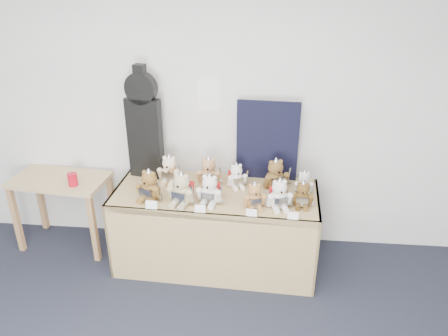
# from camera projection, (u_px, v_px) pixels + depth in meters

# --- Properties ---
(room_shell) EXTENTS (6.00, 6.00, 6.00)m
(room_shell) POSITION_uv_depth(u_px,v_px,m) (209.00, 95.00, 3.90)
(room_shell) COLOR silver
(room_shell) RESTS_ON floor
(display_table) EXTENTS (1.83, 0.83, 0.75)m
(display_table) POSITION_uv_depth(u_px,v_px,m) (214.00, 212.00, 3.83)
(display_table) COLOR #9C7D4F
(display_table) RESTS_ON floor
(side_table) EXTENTS (0.93, 0.58, 0.73)m
(side_table) POSITION_uv_depth(u_px,v_px,m) (61.00, 190.00, 4.16)
(side_table) COLOR tan
(side_table) RESTS_ON floor
(guitar_case) EXTENTS (0.33, 0.15, 1.05)m
(guitar_case) POSITION_uv_depth(u_px,v_px,m) (144.00, 124.00, 3.90)
(guitar_case) COLOR black
(guitar_case) RESTS_ON display_table
(navy_board) EXTENTS (0.56, 0.06, 0.74)m
(navy_board) POSITION_uv_depth(u_px,v_px,m) (267.00, 141.00, 3.92)
(navy_board) COLOR black
(navy_board) RESTS_ON display_table
(red_cup) EXTENTS (0.09, 0.09, 0.12)m
(red_cup) POSITION_uv_depth(u_px,v_px,m) (73.00, 180.00, 3.95)
(red_cup) COLOR #B90C1E
(red_cup) RESTS_ON side_table
(teddy_front_far_left) EXTENTS (0.25, 0.23, 0.30)m
(teddy_front_far_left) POSITION_uv_depth(u_px,v_px,m) (149.00, 187.00, 3.66)
(teddy_front_far_left) COLOR brown
(teddy_front_far_left) RESTS_ON display_table
(teddy_front_left) EXTENTS (0.26, 0.24, 0.32)m
(teddy_front_left) POSITION_uv_depth(u_px,v_px,m) (182.00, 190.00, 3.60)
(teddy_front_left) COLOR tan
(teddy_front_left) RESTS_ON display_table
(teddy_front_centre) EXTENTS (0.24, 0.22, 0.30)m
(teddy_front_centre) POSITION_uv_depth(u_px,v_px,m) (210.00, 191.00, 3.61)
(teddy_front_centre) COLOR silver
(teddy_front_centre) RESTS_ON display_table
(teddy_front_right) EXTENTS (0.21, 0.18, 0.25)m
(teddy_front_right) POSITION_uv_depth(u_px,v_px,m) (255.00, 197.00, 3.55)
(teddy_front_right) COLOR #A7733F
(teddy_front_right) RESTS_ON display_table
(teddy_front_far_right) EXTENTS (0.24, 0.21, 0.29)m
(teddy_front_far_right) POSITION_uv_depth(u_px,v_px,m) (279.00, 195.00, 3.54)
(teddy_front_far_right) COLOR silver
(teddy_front_far_right) RESTS_ON display_table
(teddy_front_end) EXTENTS (0.20, 0.17, 0.25)m
(teddy_front_end) POSITION_uv_depth(u_px,v_px,m) (303.00, 195.00, 3.57)
(teddy_front_end) COLOR brown
(teddy_front_end) RESTS_ON display_table
(teddy_back_left) EXTENTS (0.24, 0.20, 0.29)m
(teddy_back_left) POSITION_uv_depth(u_px,v_px,m) (169.00, 170.00, 3.96)
(teddy_back_left) COLOR beige
(teddy_back_left) RESTS_ON display_table
(teddy_back_centre_left) EXTENTS (0.24, 0.19, 0.29)m
(teddy_back_centre_left) POSITION_uv_depth(u_px,v_px,m) (209.00, 172.00, 3.91)
(teddy_back_centre_left) COLOR tan
(teddy_back_centre_left) RESTS_ON display_table
(teddy_back_centre_right) EXTENTS (0.21, 0.19, 0.25)m
(teddy_back_centre_right) POSITION_uv_depth(u_px,v_px,m) (237.00, 176.00, 3.88)
(teddy_back_centre_right) COLOR white
(teddy_back_centre_right) RESTS_ON display_table
(teddy_back_right) EXTENTS (0.26, 0.25, 0.31)m
(teddy_back_right) POSITION_uv_depth(u_px,v_px,m) (276.00, 176.00, 3.84)
(teddy_back_right) COLOR brown
(teddy_back_right) RESTS_ON display_table
(teddy_back_end) EXTENTS (0.19, 0.15, 0.23)m
(teddy_back_end) POSITION_uv_depth(u_px,v_px,m) (304.00, 183.00, 3.78)
(teddy_back_end) COLOR silver
(teddy_back_end) RESTS_ON display_table
(teddy_back_far_left) EXTENTS (0.17, 0.15, 0.21)m
(teddy_back_far_left) POSITION_uv_depth(u_px,v_px,m) (171.00, 174.00, 3.96)
(teddy_back_far_left) COLOR olive
(teddy_back_far_left) RESTS_ON display_table
(entry_card_a) EXTENTS (0.10, 0.03, 0.07)m
(entry_card_a) POSITION_uv_depth(u_px,v_px,m) (151.00, 205.00, 3.55)
(entry_card_a) COLOR white
(entry_card_a) RESTS_ON display_table
(entry_card_b) EXTENTS (0.09, 0.02, 0.06)m
(entry_card_b) POSITION_uv_depth(u_px,v_px,m) (200.00, 209.00, 3.50)
(entry_card_b) COLOR white
(entry_card_b) RESTS_ON display_table
(entry_card_c) EXTENTS (0.09, 0.02, 0.06)m
(entry_card_c) POSITION_uv_depth(u_px,v_px,m) (251.00, 213.00, 3.45)
(entry_card_c) COLOR white
(entry_card_c) RESTS_ON display_table
(entry_card_d) EXTENTS (0.08, 0.02, 0.06)m
(entry_card_d) POSITION_uv_depth(u_px,v_px,m) (293.00, 216.00, 3.41)
(entry_card_d) COLOR white
(entry_card_d) RESTS_ON display_table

